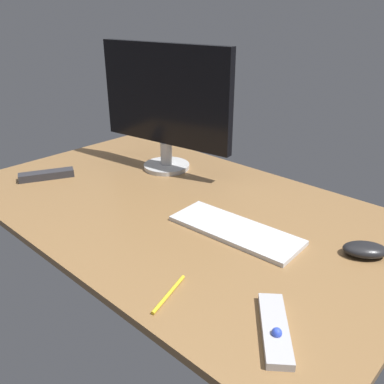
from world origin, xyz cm
name	(u,v)px	position (x,y,z in cm)	size (l,w,h in cm)	color
desk	(177,208)	(0.00, 0.00, 1.00)	(140.00, 84.00, 2.00)	olive
monitor	(165,102)	(-25.21, 19.72, 27.12)	(54.43, 17.32, 45.16)	silver
keyboard	(235,230)	(23.53, -1.10, 2.62)	(36.76, 13.49, 1.23)	silver
computer_mouse	(365,250)	(53.97, 11.49, 3.69)	(10.79, 6.63, 3.39)	black
media_remote	(275,329)	(52.11, -26.04, 2.87)	(15.49, 17.61, 2.95)	#B7B7BC
tv_remote	(47,175)	(-49.16, -16.67, 3.30)	(18.75, 4.42, 2.60)	#2D2D33
pen	(169,294)	(29.68, -32.19, 2.42)	(0.84, 0.84, 13.50)	yellow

